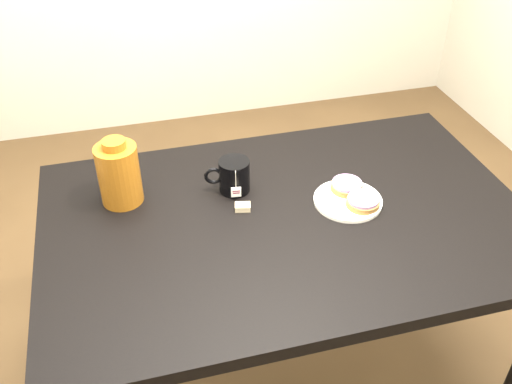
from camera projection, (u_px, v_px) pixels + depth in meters
ground_plane at (280, 374)px, 2.09m from camera, size 4.00×4.00×0.00m
table at (286, 237)px, 1.70m from camera, size 1.40×0.90×0.75m
plate at (348, 200)px, 1.69m from camera, size 0.20×0.20×0.02m
bagel_back at (347, 186)px, 1.72m from camera, size 0.10×0.10×0.03m
bagel_front at (363, 202)px, 1.66m from camera, size 0.12×0.12×0.03m
mug at (234, 176)px, 1.72m from camera, size 0.14×0.11×0.10m
teabag_pouch at (243, 207)px, 1.66m from camera, size 0.05×0.04×0.02m
bagel_package at (119, 174)px, 1.65m from camera, size 0.15×0.15×0.21m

